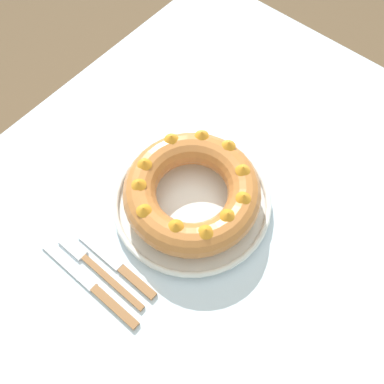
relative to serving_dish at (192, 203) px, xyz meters
The scene contains 7 objects.
ground_plane 0.74m from the serving_dish, 133.55° to the right, with size 8.00×8.00×0.00m, color brown.
dining_table 0.11m from the serving_dish, 133.55° to the right, with size 1.25×0.95×0.73m.
serving_dish is the anchor object (origin of this frame).
bundt_cake 0.05m from the serving_dish, ahead, with size 0.27×0.27×0.08m.
fork 0.23m from the serving_dish, 165.60° to the left, with size 0.02×0.22×0.01m.
serving_knife 0.25m from the serving_dish, behind, with size 0.02×0.25×0.01m.
cake_knife 0.19m from the serving_dish, behind, with size 0.02×0.19×0.01m.
Camera 1 is at (-0.29, -0.24, 1.56)m, focal length 42.00 mm.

